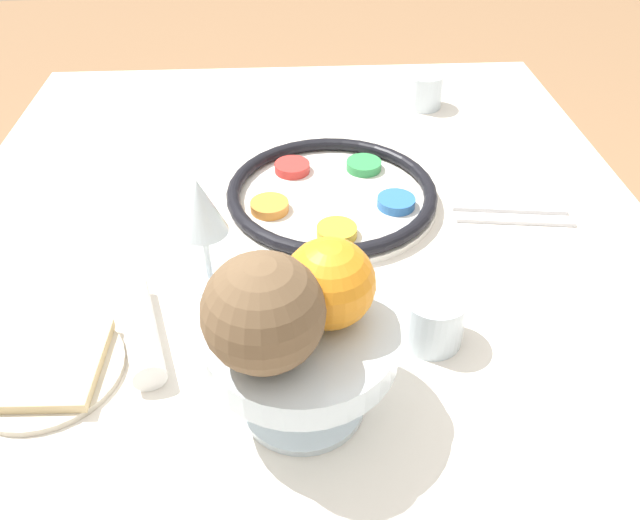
{
  "coord_description": "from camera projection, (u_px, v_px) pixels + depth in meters",
  "views": [
    {
      "loc": [
        0.6,
        -0.01,
        1.29
      ],
      "look_at": [
        0.0,
        0.02,
        0.81
      ],
      "focal_mm": 35.0,
      "sensor_mm": 36.0,
      "label": 1
    }
  ],
  "objects": [
    {
      "name": "fork_right",
      "position": [
        515.0,
        219.0,
        0.9
      ],
      "size": [
        0.04,
        0.17,
        0.01
      ],
      "color": "silver",
      "rests_on": "dining_table"
    },
    {
      "name": "orange_fruit",
      "position": [
        329.0,
        284.0,
        0.56
      ],
      "size": [
        0.09,
        0.09,
        0.09
      ],
      "color": "orange",
      "rests_on": "fruit_stand"
    },
    {
      "name": "coconut",
      "position": [
        263.0,
        313.0,
        0.52
      ],
      "size": [
        0.11,
        0.11,
        0.11
      ],
      "color": "brown",
      "rests_on": "fruit_stand"
    },
    {
      "name": "napkin_roll",
      "position": [
        140.0,
        328.0,
        0.71
      ],
      "size": [
        0.16,
        0.08,
        0.04
      ],
      "color": "white",
      "rests_on": "dining_table"
    },
    {
      "name": "fork_left",
      "position": [
        509.0,
        208.0,
        0.92
      ],
      "size": [
        0.04,
        0.17,
        0.01
      ],
      "color": "silver",
      "rests_on": "dining_table"
    },
    {
      "name": "seder_plate",
      "position": [
        332.0,
        194.0,
        0.93
      ],
      "size": [
        0.31,
        0.31,
        0.03
      ],
      "color": "silver",
      "rests_on": "dining_table"
    },
    {
      "name": "wine_glass",
      "position": [
        201.0,
        212.0,
        0.74
      ],
      "size": [
        0.07,
        0.07,
        0.15
      ],
      "color": "silver",
      "rests_on": "dining_table"
    },
    {
      "name": "fruit_stand",
      "position": [
        302.0,
        349.0,
        0.59
      ],
      "size": [
        0.19,
        0.19,
        0.11
      ],
      "color": "silver",
      "rests_on": "dining_table"
    },
    {
      "name": "cup_mid",
      "position": [
        423.0,
        90.0,
        1.18
      ],
      "size": [
        0.07,
        0.07,
        0.06
      ],
      "color": "silver",
      "rests_on": "dining_table"
    },
    {
      "name": "bread_plate",
      "position": [
        45.0,
        367.0,
        0.67
      ],
      "size": [
        0.17,
        0.17,
        0.02
      ],
      "color": "beige",
      "rests_on": "dining_table"
    },
    {
      "name": "cup_near",
      "position": [
        433.0,
        319.0,
        0.7
      ],
      "size": [
        0.07,
        0.07,
        0.06
      ],
      "color": "silver",
      "rests_on": "dining_table"
    },
    {
      "name": "dining_table",
      "position": [
        308.0,
        458.0,
        1.04
      ],
      "size": [
        1.44,
        1.02,
        0.77
      ],
      "color": "silver",
      "rests_on": "ground_plane"
    }
  ]
}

